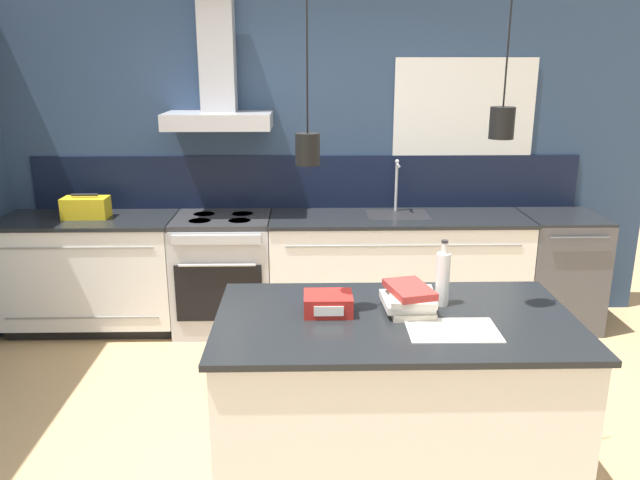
# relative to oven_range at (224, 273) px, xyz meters

# --- Properties ---
(ground_plane) EXTENTS (16.00, 16.00, 0.00)m
(ground_plane) POSITION_rel_oven_range_xyz_m (0.67, -1.69, -0.46)
(ground_plane) COLOR tan
(ground_plane) RESTS_ON ground
(wall_back) EXTENTS (5.60, 2.37, 2.60)m
(wall_back) POSITION_rel_oven_range_xyz_m (0.63, 0.31, 0.90)
(wall_back) COLOR navy
(wall_back) RESTS_ON ground_plane
(counter_run_left) EXTENTS (1.34, 0.64, 0.91)m
(counter_run_left) POSITION_rel_oven_range_xyz_m (-1.04, 0.01, 0.01)
(counter_run_left) COLOR black
(counter_run_left) RESTS_ON ground_plane
(counter_run_sink) EXTENTS (2.01, 0.64, 1.33)m
(counter_run_sink) POSITION_rel_oven_range_xyz_m (1.38, 0.01, 0.01)
(counter_run_sink) COLOR black
(counter_run_sink) RESTS_ON ground_plane
(oven_range) EXTENTS (0.75, 0.66, 0.91)m
(oven_range) POSITION_rel_oven_range_xyz_m (0.00, 0.00, 0.00)
(oven_range) COLOR #B5B5BA
(oven_range) RESTS_ON ground_plane
(dishwasher) EXTENTS (0.59, 0.65, 0.91)m
(dishwasher) POSITION_rel_oven_range_xyz_m (2.67, 0.00, -0.00)
(dishwasher) COLOR #4C4C51
(dishwasher) RESTS_ON ground_plane
(kitchen_island) EXTENTS (1.70, 0.95, 0.91)m
(kitchen_island) POSITION_rel_oven_range_xyz_m (1.08, -1.97, 0.00)
(kitchen_island) COLOR black
(kitchen_island) RESTS_ON ground_plane
(bottle_on_island) EXTENTS (0.07, 0.07, 0.33)m
(bottle_on_island) POSITION_rel_oven_range_xyz_m (1.33, -1.82, 0.60)
(bottle_on_island) COLOR silver
(bottle_on_island) RESTS_ON kitchen_island
(book_stack) EXTENTS (0.26, 0.30, 0.13)m
(book_stack) POSITION_rel_oven_range_xyz_m (1.15, -1.91, 0.52)
(book_stack) COLOR beige
(book_stack) RESTS_ON kitchen_island
(red_supply_box) EXTENTS (0.23, 0.19, 0.09)m
(red_supply_box) POSITION_rel_oven_range_xyz_m (0.76, -1.92, 0.50)
(red_supply_box) COLOR red
(red_supply_box) RESTS_ON kitchen_island
(paper_pile) EXTENTS (0.41, 0.27, 0.01)m
(paper_pile) POSITION_rel_oven_range_xyz_m (1.31, -2.14, 0.46)
(paper_pile) COLOR silver
(paper_pile) RESTS_ON kitchen_island
(yellow_toolbox) EXTENTS (0.34, 0.18, 0.19)m
(yellow_toolbox) POSITION_rel_oven_range_xyz_m (-1.03, 0.00, 0.54)
(yellow_toolbox) COLOR gold
(yellow_toolbox) RESTS_ON counter_run_left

